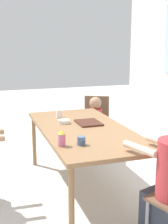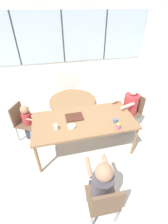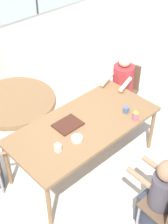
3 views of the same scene
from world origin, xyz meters
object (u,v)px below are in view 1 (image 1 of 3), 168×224
(coffee_mug, at_px, (81,141))
(sippy_cup, at_px, (62,138))
(person_toddler, at_px, (95,127))
(bowl_white_shallow, at_px, (64,122))
(chair_for_toddler, at_px, (96,119))
(milk_carton_small, at_px, (59,114))

(coffee_mug, xyz_separation_m, sippy_cup, (-0.03, -0.18, 0.04))
(person_toddler, bearing_deg, bowl_white_shallow, 76.13)
(chair_for_toddler, xyz_separation_m, milk_carton_small, (0.69, -0.76, 0.29))
(person_toddler, height_order, milk_carton_small, person_toddler)
(person_toddler, relative_size, milk_carton_small, 8.25)
(coffee_mug, bearing_deg, milk_carton_small, 176.92)
(chair_for_toddler, relative_size, milk_carton_small, 8.02)
(person_toddler, distance_m, coffee_mug, 1.83)
(chair_for_toddler, distance_m, milk_carton_small, 1.06)
(chair_for_toddler, xyz_separation_m, sippy_cup, (1.74, -0.99, 0.31))
(chair_for_toddler, height_order, person_toddler, person_toddler)
(milk_carton_small, bearing_deg, person_toddler, 128.68)
(person_toddler, height_order, sippy_cup, sippy_cup)
(coffee_mug, relative_size, bowl_white_shallow, 0.59)
(coffee_mug, xyz_separation_m, milk_carton_small, (-1.08, 0.06, 0.01))
(chair_for_toddler, bearing_deg, coffee_mug, 91.65)
(bowl_white_shallow, bearing_deg, chair_for_toddler, 141.53)
(milk_carton_small, relative_size, bowl_white_shallow, 0.75)
(person_toddler, distance_m, sippy_cup, 1.89)
(coffee_mug, bearing_deg, bowl_white_shallow, 176.54)
(coffee_mug, height_order, sippy_cup, sippy_cup)
(coffee_mug, distance_m, bowl_white_shallow, 0.81)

